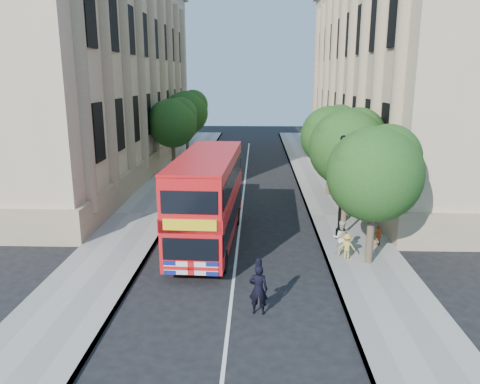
# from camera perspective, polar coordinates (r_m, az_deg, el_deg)

# --- Properties ---
(ground) EXTENTS (120.00, 120.00, 0.00)m
(ground) POSITION_cam_1_polar(r_m,az_deg,el_deg) (18.10, -0.98, -12.28)
(ground) COLOR black
(ground) RESTS_ON ground
(pavement_right) EXTENTS (3.50, 80.00, 0.12)m
(pavement_right) POSITION_cam_1_polar(r_m,az_deg,el_deg) (27.81, 12.04, -2.91)
(pavement_right) COLOR gray
(pavement_right) RESTS_ON ground
(pavement_left) EXTENTS (3.50, 80.00, 0.12)m
(pavement_left) POSITION_cam_1_polar(r_m,az_deg,el_deg) (28.17, -11.68, -2.67)
(pavement_left) COLOR gray
(pavement_left) RESTS_ON ground
(building_right) EXTENTS (12.00, 38.00, 18.00)m
(building_right) POSITION_cam_1_polar(r_m,az_deg,el_deg) (42.23, 20.52, 14.52)
(building_right) COLOR tan
(building_right) RESTS_ON ground
(building_left) EXTENTS (12.00, 38.00, 18.00)m
(building_left) POSITION_cam_1_polar(r_m,az_deg,el_deg) (42.80, -18.66, 14.65)
(building_left) COLOR tan
(building_left) RESTS_ON ground
(tree_right_near) EXTENTS (4.00, 4.00, 6.08)m
(tree_right_near) POSITION_cam_1_polar(r_m,az_deg,el_deg) (20.22, 16.22, 2.71)
(tree_right_near) COLOR #473828
(tree_right_near) RESTS_ON ground
(tree_right_mid) EXTENTS (4.20, 4.20, 6.37)m
(tree_right_mid) POSITION_cam_1_polar(r_m,az_deg,el_deg) (25.96, 13.10, 5.76)
(tree_right_mid) COLOR #473828
(tree_right_mid) RESTS_ON ground
(tree_right_far) EXTENTS (4.00, 4.00, 6.15)m
(tree_right_far) POSITION_cam_1_polar(r_m,az_deg,el_deg) (31.84, 11.07, 7.10)
(tree_right_far) COLOR #473828
(tree_right_far) RESTS_ON ground
(tree_left_far) EXTENTS (4.00, 4.00, 6.30)m
(tree_left_far) POSITION_cam_1_polar(r_m,az_deg,el_deg) (39.00, -8.17, 8.65)
(tree_left_far) COLOR #473828
(tree_left_far) RESTS_ON ground
(tree_left_back) EXTENTS (4.20, 4.20, 6.65)m
(tree_left_back) POSITION_cam_1_polar(r_m,az_deg,el_deg) (46.85, -6.47, 9.91)
(tree_left_back) COLOR #473828
(tree_left_back) RESTS_ON ground
(lamp_post) EXTENTS (0.32, 0.32, 5.16)m
(lamp_post) POSITION_cam_1_polar(r_m,az_deg,el_deg) (23.24, 12.18, -0.00)
(lamp_post) COLOR black
(lamp_post) RESTS_ON pavement_right
(double_decker_bus) EXTENTS (2.90, 9.49, 4.33)m
(double_decker_bus) POSITION_cam_1_polar(r_m,az_deg,el_deg) (22.34, -3.96, -0.58)
(double_decker_bus) COLOR red
(double_decker_bus) RESTS_ON ground
(box_van) EXTENTS (2.18, 5.10, 2.89)m
(box_van) POSITION_cam_1_polar(r_m,az_deg,el_deg) (28.74, -4.39, 0.71)
(box_van) COLOR black
(box_van) RESTS_ON ground
(police_constable) EXTENTS (0.69, 0.50, 1.79)m
(police_constable) POSITION_cam_1_polar(r_m,az_deg,el_deg) (16.38, 2.26, -11.78)
(police_constable) COLOR black
(police_constable) RESTS_ON ground
(woman_pedestrian) EXTENTS (0.81, 0.64, 1.61)m
(woman_pedestrian) POSITION_cam_1_polar(r_m,az_deg,el_deg) (21.63, 12.18, -5.46)
(woman_pedestrian) COLOR beige
(woman_pedestrian) RESTS_ON pavement_right
(child_a) EXTENTS (0.62, 0.44, 0.98)m
(child_a) POSITION_cam_1_polar(r_m,az_deg,el_deg) (23.31, 16.54, -5.11)
(child_a) COLOR orange
(child_a) RESTS_ON pavement_right
(child_b) EXTENTS (0.79, 0.52, 1.16)m
(child_b) POSITION_cam_1_polar(r_m,az_deg,el_deg) (21.27, 12.90, -6.47)
(child_b) COLOR gold
(child_b) RESTS_ON pavement_right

